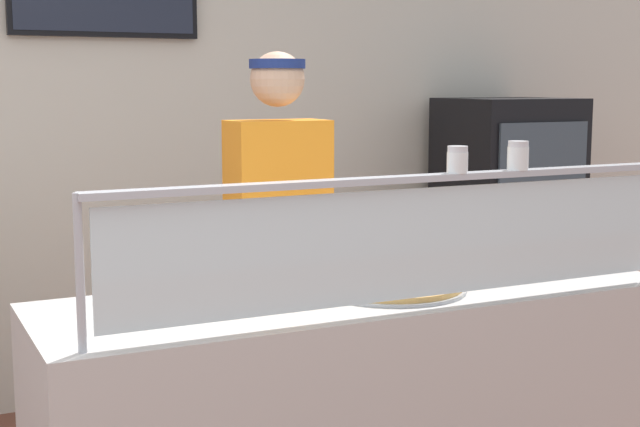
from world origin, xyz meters
TOP-DOWN VIEW (x-y plane):
  - shop_rear_unit at (1.08, 2.39)m, footprint 6.56×0.13m
  - sneeze_guard at (1.08, 0.06)m, footprint 1.99×0.06m
  - pizza_tray at (1.18, 0.32)m, footprint 0.50×0.50m
  - pizza_server at (1.21, 0.30)m, footprint 0.14×0.29m
  - parmesan_shaker at (1.25, 0.06)m, footprint 0.07×0.07m
  - pepper_flake_shaker at (1.48, 0.06)m, footprint 0.07×0.07m
  - worker_figure at (1.04, 0.95)m, footprint 0.41×0.50m
  - drink_fridge at (2.91, 1.94)m, footprint 0.69×0.62m

SIDE VIEW (x-z plane):
  - drink_fridge at x=2.91m, z-range 0.00..1.56m
  - pizza_tray at x=1.18m, z-range 0.95..0.99m
  - pizza_server at x=1.21m, z-range 0.99..0.99m
  - worker_figure at x=1.04m, z-range 0.13..1.89m
  - sneeze_guard at x=1.08m, z-range 1.01..1.43m
  - shop_rear_unit at x=1.08m, z-range 0.01..2.71m
  - parmesan_shaker at x=1.25m, z-range 1.36..1.44m
  - pepper_flake_shaker at x=1.48m, z-range 1.36..1.45m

